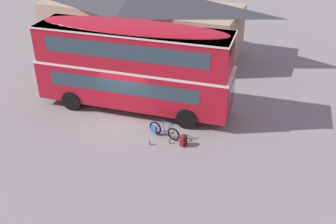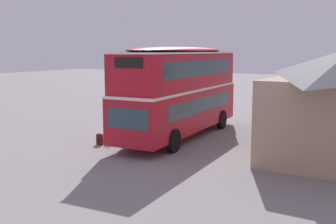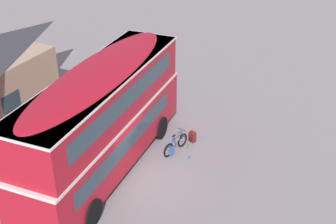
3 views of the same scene
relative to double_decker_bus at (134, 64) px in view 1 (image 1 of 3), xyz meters
The scene contains 7 objects.
ground_plane 2.96m from the double_decker_bus, 92.25° to the right, with size 120.00×120.00×0.00m, color gray.
double_decker_bus is the anchor object (origin of this frame).
touring_bicycle 3.98m from the double_decker_bus, 41.60° to the right, with size 1.71×0.57×0.97m.
backpack_on_ground 5.00m from the double_decker_bus, 35.21° to the right, with size 0.34×0.36×0.57m.
water_bottle_green_metal 4.68m from the double_decker_bus, 41.78° to the right, with size 0.07×0.07×0.22m.
water_bottle_blue_sports 4.47m from the double_decker_bus, 55.55° to the right, with size 0.07×0.07×0.23m.
pub_building 8.63m from the double_decker_bus, 111.06° to the left, with size 14.53×6.00×4.79m.
Camera 1 is at (8.17, -15.72, 10.73)m, focal length 41.71 mm.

